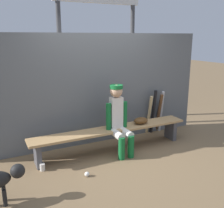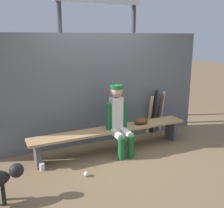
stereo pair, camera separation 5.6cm
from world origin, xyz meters
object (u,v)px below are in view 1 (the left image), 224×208
baseball_glove (141,121)px  bat_wood_dark (159,113)px  bat_aluminum_black (153,112)px  cup_on_ground (42,167)px  bat_wood_natural (149,115)px  bat_aluminum_silver (161,111)px  cup_on_bench (122,123)px  baseball (87,174)px  dugout_bench (112,133)px  player_seated (119,118)px  scoreboard (100,5)px

baseball_glove → bat_wood_dark: bearing=30.8°
bat_aluminum_black → cup_on_ground: size_ratio=8.62×
bat_wood_natural → bat_aluminum_silver: (0.32, 0.02, 0.03)m
cup_on_ground → cup_on_bench: size_ratio=1.00×
bat_aluminum_silver → cup_on_ground: 2.78m
bat_wood_dark → baseball: 2.38m
baseball_glove → dugout_bench: bearing=180.0°
bat_aluminum_black → bat_wood_natural: bearing=-179.7°
baseball_glove → cup_on_ground: 1.95m
bat_wood_natural → baseball: (-1.81, -1.07, -0.39)m
baseball → bat_aluminum_black: bearing=29.3°
baseball → cup_on_bench: (0.96, 0.68, 0.45)m
dugout_bench → bat_aluminum_black: size_ratio=3.10×
bat_aluminum_black → cup_on_bench: bearing=-157.7°
bat_aluminum_black → baseball: (-1.92, -1.07, -0.44)m
bat_aluminum_black → bat_aluminum_silver: bearing=4.5°
baseball_glove → bat_wood_dark: bat_wood_dark is taller
dugout_bench → bat_aluminum_silver: size_ratio=3.25×
baseball_glove → baseball: baseball_glove is taller
player_seated → bat_aluminum_black: 1.23m
player_seated → cup_on_bench: bearing=42.7°
scoreboard → cup_on_ground: bearing=-134.7°
bat_wood_natural → bat_wood_dark: bat_wood_dark is taller
player_seated → baseball_glove: player_seated is taller
player_seated → bat_aluminum_silver: player_seated is taller
player_seated → bat_aluminum_black: (1.10, 0.52, -0.17)m
bat_wood_natural → baseball: 2.14m
baseball_glove → bat_aluminum_silver: bat_aluminum_silver is taller
bat_wood_natural → cup_on_bench: size_ratio=7.76×
player_seated → baseball_glove: size_ratio=4.32×
bat_wood_natural → bat_aluminum_silver: size_ratio=0.94×
cup_on_ground → cup_on_bench: 1.59m
bat_wood_dark → cup_on_bench: bat_wood_dark is taller
player_seated → scoreboard: 2.74m
baseball → scoreboard: 3.75m
baseball_glove → bat_aluminum_silver: (0.79, 0.44, -0.04)m
baseball → cup_on_bench: size_ratio=0.67×
player_seated → bat_wood_natural: player_seated is taller
baseball_glove → cup_on_ground: bearing=-174.6°
bat_wood_dark → cup_on_ground: bat_wood_dark is taller
scoreboard → bat_aluminum_black: bearing=-62.3°
baseball_glove → bat_wood_natural: bearing=41.7°
cup_on_bench → scoreboard: size_ratio=0.03×
player_seated → cup_on_bench: size_ratio=11.00×
bat_aluminum_silver → cup_on_bench: 1.24m
bat_aluminum_black → bat_wood_dark: (0.16, 0.02, -0.05)m
cup_on_bench → bat_wood_dark: bearing=20.2°
bat_aluminum_silver → cup_on_bench: (-1.17, -0.41, 0.03)m
bat_aluminum_silver → cup_on_ground: (-2.69, -0.62, -0.40)m
bat_aluminum_black → cup_on_ground: bat_aluminum_black is taller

